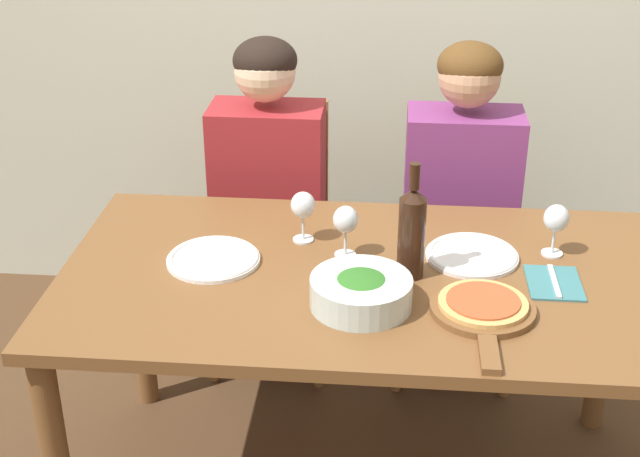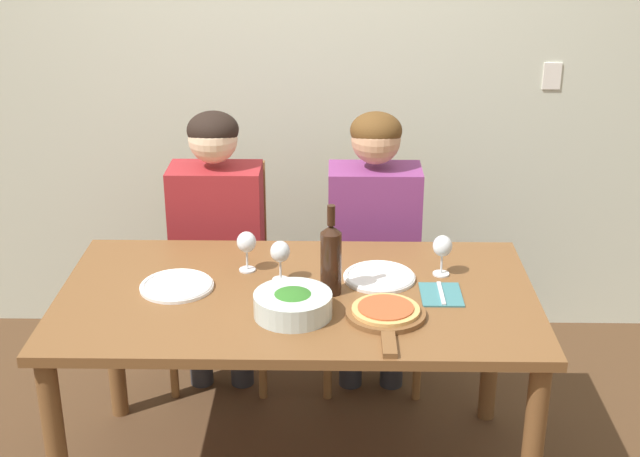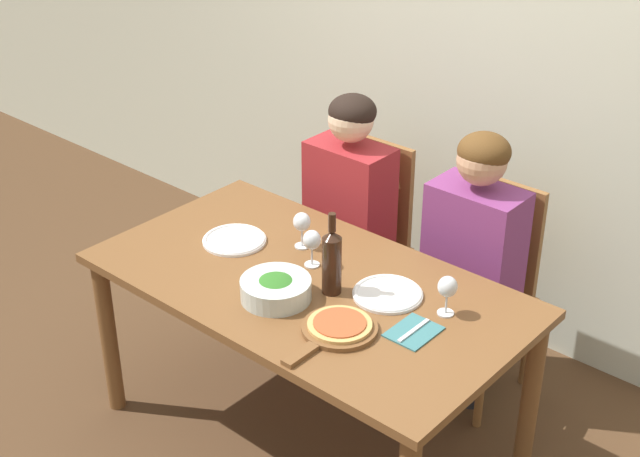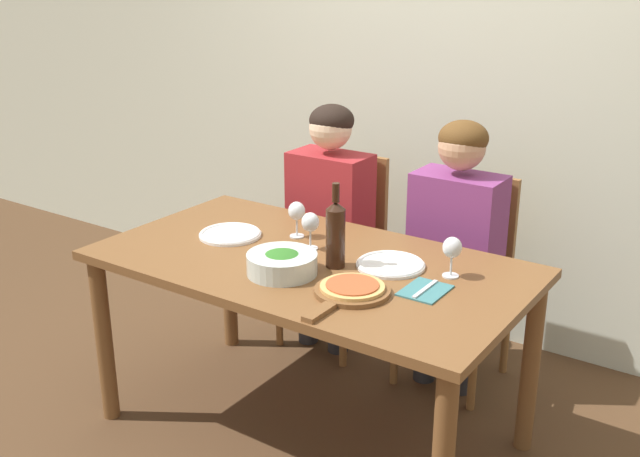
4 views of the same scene
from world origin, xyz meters
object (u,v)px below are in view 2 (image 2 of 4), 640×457
Objects in this scene: person_man at (374,227)px; wine_glass_left at (247,244)px; chair_right at (372,266)px; dinner_plate_left at (177,286)px; wine_glass_centre at (280,254)px; fork_on_napkin at (441,294)px; dinner_plate_right at (379,277)px; pizza_on_board at (386,314)px; person_woman at (216,226)px; wine_bottle at (331,258)px; broccoli_bowl at (293,304)px; chair_left at (222,265)px; wine_glass_right at (442,248)px.

person_man is 8.05× the size of wine_glass_left.
chair_right is 1.08m from dinner_plate_left.
fork_on_napkin is at bearing -10.96° from wine_glass_centre.
pizza_on_board reaches higher than dinner_plate_right.
wine_glass_left is at bearing 32.66° from dinner_plate_left.
person_man is at bearing 0.00° from person_woman.
wine_bottle is 0.22m from broccoli_bowl.
wine_glass_left is at bearing -128.15° from chair_right.
wine_glass_left is (-0.48, 0.06, 0.10)m from dinner_plate_right.
dinner_plate_right is at bearing -40.77° from person_woman.
broccoli_bowl is (0.36, -0.95, 0.30)m from chair_left.
dinner_plate_left is at bearing -169.55° from wine_glass_centre.
wine_bottle is at bearing -3.24° from dinner_plate_left.
broccoli_bowl is 0.39m from wine_glass_left.
wine_glass_left reaches higher than dinner_plate_left.
dinner_plate_right is (0.65, -0.68, 0.27)m from chair_left.
chair_left is at bearing 136.93° from fork_on_napkin.
pizza_on_board is at bearing -2.74° from broccoli_bowl.
person_man is at bearing 58.57° from wine_glass_centre.
pizza_on_board is at bearing -44.53° from wine_bottle.
chair_right is 0.86m from wine_glass_left.
person_man reaches higher than wine_glass_left.
dinner_plate_right is at bearing 33.68° from wine_bottle.
chair_left is 1.20m from fork_on_napkin.
pizza_on_board is 0.26m from fork_on_napkin.
wine_bottle is at bearing -58.74° from chair_left.
chair_right is (0.66, 0.00, 0.00)m from chair_left.
chair_left reaches higher than dinner_plate_right.
wine_glass_centre is 0.58m from fork_on_napkin.
chair_right reaches higher than wine_glass_left.
wine_glass_right is at bearing -35.97° from chair_left.
dinner_plate_left is (-0.71, -0.65, 0.04)m from person_man.
wine_glass_centre is (-0.36, 0.27, 0.09)m from pizza_on_board.
person_woman is at bearing -90.00° from chair_left.
pizza_on_board is 2.67× the size of wine_glass_centre.
chair_right is 2.92× the size of wine_bottle.
chair_right is 3.66× the size of dinner_plate_left.
chair_right is 3.65× the size of broccoli_bowl.
chair_right is at bearing 109.03° from wine_glass_right.
pizza_on_board is at bearing -52.29° from person_woman.
pizza_on_board is at bearing -37.35° from wine_glass_centre.
fork_on_napkin is (0.86, -0.80, 0.27)m from chair_left.
dinner_plate_left is at bearing 177.39° from fork_on_napkin.
wine_glass_right is at bearing -1.96° from wine_glass_left.
dinner_plate_right is 1.70× the size of wine_glass_left.
chair_left is 3.65× the size of broccoli_bowl.
chair_right reaches higher than wine_glass_right.
dinner_plate_left is 0.64× the size of pizza_on_board.
person_man is at bearing 106.33° from fork_on_napkin.
wine_glass_right reaches higher than dinner_plate_right.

